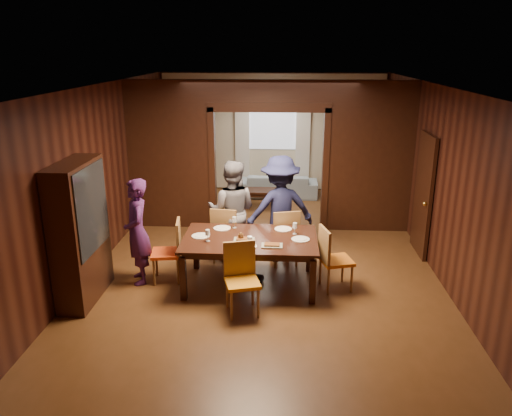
# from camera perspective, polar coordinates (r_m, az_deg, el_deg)

# --- Properties ---
(floor) EXTENTS (9.00, 9.00, 0.00)m
(floor) POSITION_cam_1_polar(r_m,az_deg,el_deg) (8.60, 1.02, -5.87)
(floor) COLOR #563418
(floor) RESTS_ON ground
(ceiling) EXTENTS (5.50, 9.00, 0.02)m
(ceiling) POSITION_cam_1_polar(r_m,az_deg,el_deg) (7.89, 1.13, 13.79)
(ceiling) COLOR silver
(ceiling) RESTS_ON room_walls
(room_walls) EXTENTS (5.52, 9.01, 2.90)m
(room_walls) POSITION_cam_1_polar(r_m,az_deg,el_deg) (9.95, 1.52, 6.52)
(room_walls) COLOR black
(room_walls) RESTS_ON floor
(person_purple) EXTENTS (0.58, 0.70, 1.63)m
(person_purple) POSITION_cam_1_polar(r_m,az_deg,el_deg) (7.73, -13.42, -2.65)
(person_purple) COLOR #451C51
(person_purple) RESTS_ON floor
(person_grey) EXTENTS (0.89, 0.72, 1.72)m
(person_grey) POSITION_cam_1_polar(r_m,az_deg,el_deg) (8.34, -2.75, -0.34)
(person_grey) COLOR slate
(person_grey) RESTS_ON floor
(person_navy) EXTENTS (1.30, 0.97, 1.80)m
(person_navy) POSITION_cam_1_polar(r_m,az_deg,el_deg) (8.31, 2.76, -0.10)
(person_navy) COLOR #1A1D42
(person_navy) RESTS_ON floor
(sofa) EXTENTS (1.90, 0.76, 0.55)m
(sofa) POSITION_cam_1_polar(r_m,az_deg,el_deg) (12.14, 2.53, 2.64)
(sofa) COLOR #8CA3B7
(sofa) RESTS_ON floor
(serving_bowl) EXTENTS (0.30, 0.30, 0.07)m
(serving_bowl) POSITION_cam_1_polar(r_m,az_deg,el_deg) (7.48, -0.13, -3.00)
(serving_bowl) COLOR black
(serving_bowl) RESTS_ON dining_table
(dining_table) EXTENTS (1.99, 1.24, 0.76)m
(dining_table) POSITION_cam_1_polar(r_m,az_deg,el_deg) (7.58, -0.69, -6.12)
(dining_table) COLOR black
(dining_table) RESTS_ON floor
(coffee_table) EXTENTS (0.80, 0.50, 0.40)m
(coffee_table) POSITION_cam_1_polar(r_m,az_deg,el_deg) (11.32, 0.75, 1.12)
(coffee_table) COLOR black
(coffee_table) RESTS_ON floor
(chair_left) EXTENTS (0.50, 0.50, 0.97)m
(chair_left) POSITION_cam_1_polar(r_m,az_deg,el_deg) (7.80, -10.24, -4.86)
(chair_left) COLOR #EF4A16
(chair_left) RESTS_ON floor
(chair_right) EXTENTS (0.54, 0.54, 0.97)m
(chair_right) POSITION_cam_1_polar(r_m,az_deg,el_deg) (7.51, 9.19, -5.71)
(chair_right) COLOR orange
(chair_right) RESTS_ON floor
(chair_far_l) EXTENTS (0.50, 0.50, 0.97)m
(chair_far_l) POSITION_cam_1_polar(r_m,az_deg,el_deg) (8.40, -3.36, -2.91)
(chair_far_l) COLOR red
(chair_far_l) RESTS_ON floor
(chair_far_r) EXTENTS (0.53, 0.53, 0.97)m
(chair_far_r) POSITION_cam_1_polar(r_m,az_deg,el_deg) (8.29, 3.19, -3.21)
(chair_far_r) COLOR #D64814
(chair_far_r) RESTS_ON floor
(chair_near) EXTENTS (0.54, 0.54, 0.97)m
(chair_near) POSITION_cam_1_polar(r_m,az_deg,el_deg) (6.76, -1.58, -8.25)
(chair_near) COLOR orange
(chair_near) RESTS_ON floor
(hutch) EXTENTS (0.40, 1.20, 2.00)m
(hutch) POSITION_cam_1_polar(r_m,az_deg,el_deg) (7.39, -19.48, -2.65)
(hutch) COLOR black
(hutch) RESTS_ON floor
(door_right) EXTENTS (0.06, 0.90, 2.10)m
(door_right) POSITION_cam_1_polar(r_m,az_deg,el_deg) (9.03, 18.58, 1.43)
(door_right) COLOR black
(door_right) RESTS_ON floor
(window_far) EXTENTS (1.20, 0.03, 1.30)m
(window_far) POSITION_cam_1_polar(r_m,az_deg,el_deg) (12.43, 1.92, 9.71)
(window_far) COLOR silver
(window_far) RESTS_ON back_wall
(curtain_left) EXTENTS (0.35, 0.06, 2.40)m
(curtain_left) POSITION_cam_1_polar(r_m,az_deg,el_deg) (12.51, -1.58, 7.67)
(curtain_left) COLOR white
(curtain_left) RESTS_ON back_wall
(curtain_right) EXTENTS (0.35, 0.06, 2.40)m
(curtain_right) POSITION_cam_1_polar(r_m,az_deg,el_deg) (12.47, 5.37, 7.57)
(curtain_right) COLOR white
(curtain_right) RESTS_ON back_wall
(plate_left) EXTENTS (0.27, 0.27, 0.01)m
(plate_left) POSITION_cam_1_polar(r_m,az_deg,el_deg) (7.54, -6.34, -3.19)
(plate_left) COLOR silver
(plate_left) RESTS_ON dining_table
(plate_far_l) EXTENTS (0.27, 0.27, 0.01)m
(plate_far_l) POSITION_cam_1_polar(r_m,az_deg,el_deg) (7.83, -3.90, -2.31)
(plate_far_l) COLOR white
(plate_far_l) RESTS_ON dining_table
(plate_far_r) EXTENTS (0.27, 0.27, 0.01)m
(plate_far_r) POSITION_cam_1_polar(r_m,az_deg,el_deg) (7.79, 3.12, -2.41)
(plate_far_r) COLOR white
(plate_far_r) RESTS_ON dining_table
(plate_right) EXTENTS (0.27, 0.27, 0.01)m
(plate_right) POSITION_cam_1_polar(r_m,az_deg,el_deg) (7.39, 5.11, -3.57)
(plate_right) COLOR silver
(plate_right) RESTS_ON dining_table
(plate_near) EXTENTS (0.27, 0.27, 0.01)m
(plate_near) POSITION_cam_1_polar(r_m,az_deg,el_deg) (7.12, -1.00, -4.38)
(plate_near) COLOR silver
(plate_near) RESTS_ON dining_table
(platter_a) EXTENTS (0.30, 0.20, 0.04)m
(platter_a) POSITION_cam_1_polar(r_m,az_deg,el_deg) (7.34, -1.38, -3.58)
(platter_a) COLOR gray
(platter_a) RESTS_ON dining_table
(platter_b) EXTENTS (0.30, 0.20, 0.04)m
(platter_b) POSITION_cam_1_polar(r_m,az_deg,el_deg) (7.13, 1.84, -4.24)
(platter_b) COLOR gray
(platter_b) RESTS_ON dining_table
(wineglass_left) EXTENTS (0.08, 0.08, 0.18)m
(wineglass_left) POSITION_cam_1_polar(r_m,az_deg,el_deg) (7.31, -5.54, -3.15)
(wineglass_left) COLOR silver
(wineglass_left) RESTS_ON dining_table
(wineglass_far) EXTENTS (0.08, 0.08, 0.18)m
(wineglass_far) POSITION_cam_1_polar(r_m,az_deg,el_deg) (7.82, -2.49, -1.64)
(wineglass_far) COLOR silver
(wineglass_far) RESTS_ON dining_table
(wineglass_right) EXTENTS (0.08, 0.08, 0.18)m
(wineglass_right) POSITION_cam_1_polar(r_m,az_deg,el_deg) (7.57, 4.47, -2.35)
(wineglass_right) COLOR silver
(wineglass_right) RESTS_ON dining_table
(tumbler) EXTENTS (0.07, 0.07, 0.14)m
(tumbler) POSITION_cam_1_polar(r_m,az_deg,el_deg) (7.12, -0.72, -3.80)
(tumbler) COLOR white
(tumbler) RESTS_ON dining_table
(condiment_jar) EXTENTS (0.08, 0.08, 0.11)m
(condiment_jar) POSITION_cam_1_polar(r_m,az_deg,el_deg) (7.34, -1.74, -3.26)
(condiment_jar) COLOR #533013
(condiment_jar) RESTS_ON dining_table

